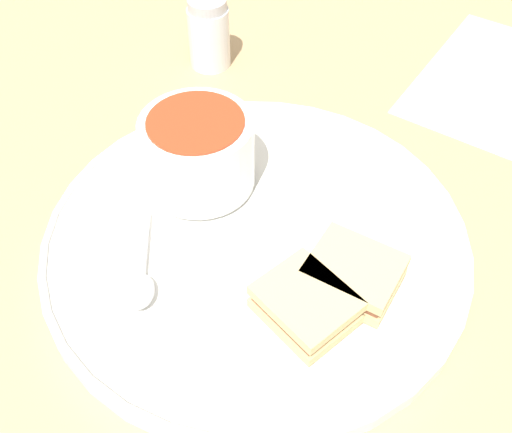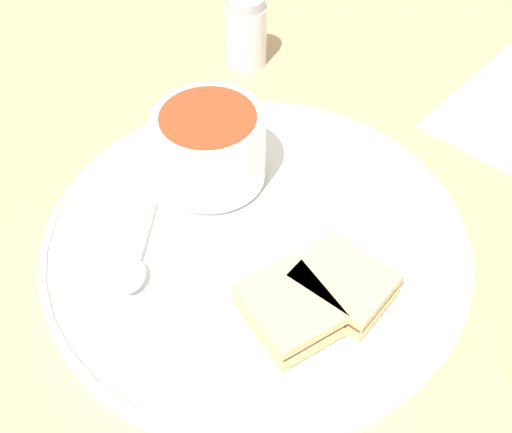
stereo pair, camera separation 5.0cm
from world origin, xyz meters
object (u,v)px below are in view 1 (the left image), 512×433
Objects in this scene: spoon at (140,284)px; sandwich_half_far at (354,273)px; soup_bowl at (198,152)px; sandwich_half_near at (306,305)px; salt_shaker at (209,33)px.

spoon is 1.25× the size of sandwich_half_far.
spoon is at bearing -89.63° from soup_bowl.
spoon is 1.12× the size of sandwich_half_near.
salt_shaker reaches higher than spoon.
sandwich_half_near is (0.13, 0.02, 0.01)m from spoon.
spoon is 0.34m from salt_shaker.
spoon is 1.21× the size of salt_shaker.
sandwich_half_near is 0.38m from salt_shaker.
salt_shaker is at bearing 130.26° from sandwich_half_far.
salt_shaker is (-0.07, 0.21, -0.02)m from soup_bowl.
soup_bowl reaches higher than spoon.
sandwich_half_near reaches higher than spoon.
soup_bowl is 1.13× the size of sandwich_half_near.
soup_bowl is 0.17m from sandwich_half_near.
sandwich_half_near is 1.12× the size of sandwich_half_far.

